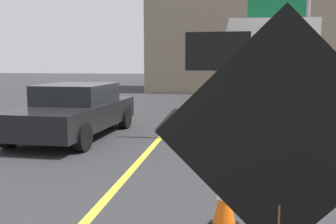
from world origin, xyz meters
TOP-DOWN VIEW (x-y plane):
  - lane_center_stripe at (0.00, 6.00)m, footprint 0.14×36.00m
  - roadwork_sign at (2.06, 1.71)m, footprint 1.63×0.10m
  - arrow_board_trailer at (1.44, 8.91)m, footprint 1.60×1.83m
  - box_truck at (2.82, 13.54)m, footprint 2.76×7.50m
  - pickup_car at (-2.26, 8.76)m, footprint 2.21×4.69m
  - highway_guide_sign at (4.46, 17.84)m, footprint 2.79×0.24m
  - far_building_block at (3.08, 26.32)m, footprint 13.01×7.40m
  - traffic_cone_near_sign at (1.70, 3.61)m, footprint 0.36×0.36m
  - traffic_cone_mid_lane at (1.67, 6.72)m, footprint 0.36×0.36m

SIDE VIEW (x-z plane):
  - lane_center_stripe at x=0.00m, z-range 0.00..0.01m
  - traffic_cone_mid_lane at x=1.67m, z-range -0.01..0.68m
  - traffic_cone_near_sign at x=1.70m, z-range -0.01..0.73m
  - arrow_board_trailer at x=1.44m, z-range -0.87..1.83m
  - pickup_car at x=-2.26m, z-range 0.01..1.39m
  - roadwork_sign at x=2.06m, z-range 0.30..2.64m
  - box_truck at x=2.82m, z-range 0.16..3.31m
  - highway_guide_sign at x=4.46m, z-range 0.92..5.92m
  - far_building_block at x=3.08m, z-range 0.00..10.30m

